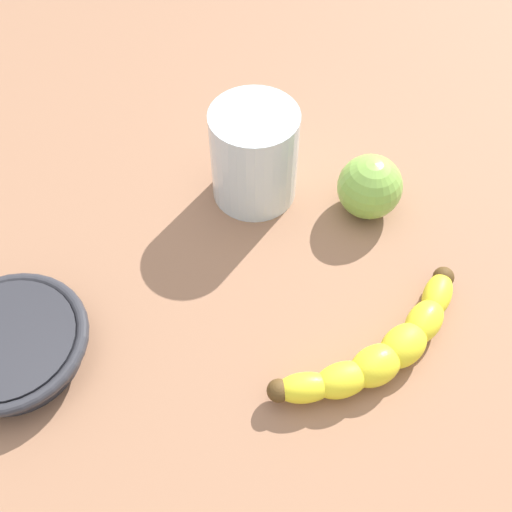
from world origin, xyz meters
TOP-DOWN VIEW (x-y plane):
  - wooden_tabletop at (0.00, 0.00)cm, footprint 120.00×120.00cm
  - banana at (-17.45, 9.84)cm, footprint 19.69×14.35cm
  - smoothie_glass at (-5.80, -11.83)cm, footprint 9.60×9.60cm
  - ceramic_bowl at (17.35, 8.83)cm, footprint 14.84×14.84cm
  - green_apple_fruit at (-18.40, -8.89)cm, footprint 7.16×7.16cm

SIDE VIEW (x-z plane):
  - wooden_tabletop at x=0.00cm, z-range 0.00..3.00cm
  - banana at x=-17.45cm, z-range 3.00..6.69cm
  - ceramic_bowl at x=17.35cm, z-range 3.37..6.88cm
  - green_apple_fruit at x=-18.40cm, z-range 3.00..10.16cm
  - smoothie_glass at x=-5.80cm, z-range 2.64..14.03cm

